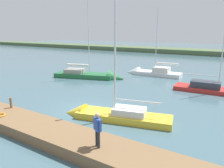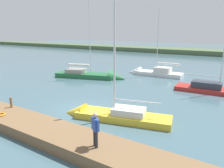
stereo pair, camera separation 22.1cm
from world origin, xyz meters
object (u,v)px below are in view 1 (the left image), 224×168
mooring_post_near (11,103)px  life_ring_buoy (0,115)px  sailboat_behind_pier (110,117)px  sailboat_far_left (94,77)px  sailboat_inner_slip (150,74)px  person_on_dock (98,127)px

mooring_post_near → life_ring_buoy: size_ratio=1.13×
sailboat_behind_pier → sailboat_far_left: (8.93, -10.16, 0.10)m
life_ring_buoy → sailboat_inner_slip: (-1.84, -20.67, -0.52)m
sailboat_behind_pier → person_on_dock: sailboat_behind_pier is taller
sailboat_inner_slip → person_on_dock: sailboat_inner_slip is taller
sailboat_far_left → sailboat_inner_slip: bearing=29.7°
mooring_post_near → person_on_dock: size_ratio=0.44×
sailboat_behind_pier → sailboat_inner_slip: (3.60, -16.00, 0.06)m
mooring_post_near → sailboat_inner_slip: sailboat_inner_slip is taller
life_ring_buoy → sailboat_behind_pier: sailboat_behind_pier is taller
life_ring_buoy → sailboat_far_left: bearing=-76.7°
mooring_post_near → sailboat_inner_slip: bearing=-97.7°
sailboat_behind_pier → sailboat_inner_slip: size_ratio=0.88×
sailboat_inner_slip → person_on_dock: (-5.76, 20.44, 1.46)m
sailboat_far_left → person_on_dock: 18.40m
mooring_post_near → sailboat_far_left: (2.73, -13.51, -0.81)m
sailboat_inner_slip → sailboat_far_left: bearing=45.5°
sailboat_far_left → person_on_dock: (-11.10, 14.60, 1.43)m
life_ring_buoy → sailboat_behind_pier: (-5.44, -4.67, -0.58)m
life_ring_buoy → person_on_dock: bearing=-178.3°
sailboat_far_left → life_ring_buoy: bearing=-94.6°
life_ring_buoy → sailboat_inner_slip: bearing=-95.1°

